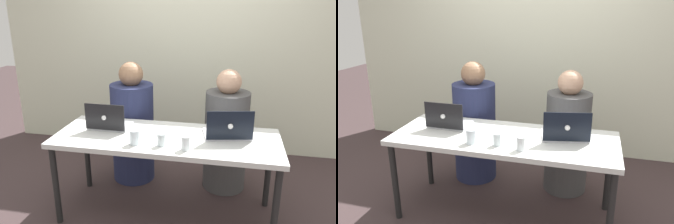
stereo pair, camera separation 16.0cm
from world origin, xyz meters
The scene contains 10 objects.
ground_plane centered at (0.00, 0.00, 0.00)m, with size 12.00×12.00×0.00m, color #3D2E2F.
back_wall centered at (0.00, 1.46, 1.25)m, with size 4.61×0.10×2.50m, color beige.
desk centered at (0.00, 0.00, 0.65)m, with size 1.77×0.68×0.71m.
person_on_left centered at (-0.46, 0.56, 0.53)m, with size 0.43×0.43×1.20m.
person_on_right centered at (0.46, 0.56, 0.52)m, with size 0.48×0.48×1.16m.
laptop_back_left centered at (-0.51, 0.07, 0.76)m, with size 0.34×0.28×0.24m.
laptop_back_right centered at (0.47, 0.07, 0.77)m, with size 0.40×0.32×0.24m.
water_glass_center centered at (0.00, -0.19, 0.75)m, with size 0.06×0.06×0.09m.
water_glass_left centered at (-0.20, -0.20, 0.76)m, with size 0.07×0.07×0.11m.
water_glass_right centered at (0.19, -0.22, 0.76)m, with size 0.06×0.06×0.10m.
Camera 2 is at (0.65, -2.31, 1.71)m, focal length 35.00 mm.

